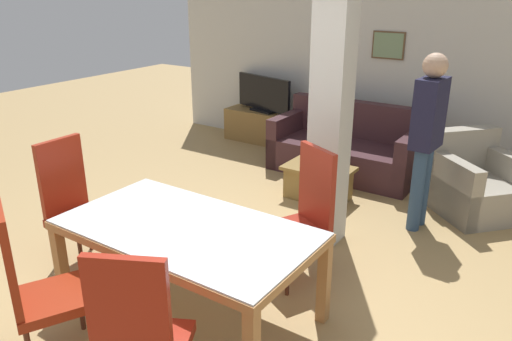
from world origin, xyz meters
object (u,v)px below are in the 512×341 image
(dining_table, at_px, (187,242))
(tv_stand, at_px, (264,127))
(dining_chair_near_right, at_px, (139,336))
(tv_screen, at_px, (264,95))
(coffee_table, at_px, (318,182))
(dining_chair_near_left, at_px, (33,283))
(bottle, at_px, (315,160))
(dining_chair_far_right, at_px, (305,213))
(dining_chair_head_left, at_px, (73,202))
(armchair, at_px, (474,186))
(standing_person, at_px, (427,130))
(sofa, at_px, (346,150))

(dining_table, xyz_separation_m, tv_stand, (-1.92, 3.96, -0.35))
(dining_chair_near_right, bearing_deg, dining_table, 90.00)
(tv_screen, bearing_deg, coffee_table, 153.11)
(dining_chair_near_left, distance_m, bottle, 3.35)
(dining_chair_near_left, distance_m, dining_chair_far_right, 2.10)
(dining_chair_head_left, xyz_separation_m, armchair, (2.71, 3.10, -0.29))
(dining_chair_head_left, bearing_deg, dining_table, 90.00)
(dining_chair_far_right, distance_m, coffee_table, 1.71)
(armchair, height_order, coffee_table, armchair)
(dining_chair_near_right, xyz_separation_m, standing_person, (0.53, 3.32, 0.44))
(tv_screen, bearing_deg, dining_chair_near_right, 129.79)
(dining_table, height_order, dining_chair_far_right, dining_chair_far_right)
(armchair, height_order, bottle, armchair)
(dining_chair_far_right, relative_size, standing_person, 0.64)
(dining_chair_far_right, height_order, coffee_table, dining_chair_far_right)
(dining_chair_near_left, height_order, coffee_table, dining_chair_near_left)
(dining_chair_head_left, bearing_deg, tv_screen, -171.37)
(armchair, bearing_deg, sofa, -60.03)
(dining_chair_near_right, distance_m, bottle, 3.38)
(dining_chair_far_right, xyz_separation_m, dining_chair_head_left, (-1.78, -0.94, 0.00))
(dining_chair_near_right, relative_size, bottle, 4.01)
(tv_stand, bearing_deg, coffee_table, -40.63)
(bottle, bearing_deg, tv_stand, 137.60)
(dining_chair_head_left, height_order, armchair, dining_chair_head_left)
(coffee_table, bearing_deg, dining_chair_near_left, -94.73)
(dining_chair_head_left, distance_m, bottle, 2.64)
(dining_chair_head_left, relative_size, tv_screen, 1.07)
(dining_chair_near_left, relative_size, standing_person, 0.64)
(dining_table, distance_m, coffee_table, 2.51)
(coffee_table, bearing_deg, dining_chair_near_right, -79.12)
(armchair, bearing_deg, dining_table, 17.83)
(dining_table, distance_m, bottle, 2.40)
(sofa, bearing_deg, coffee_table, 95.54)
(sofa, distance_m, tv_stand, 1.71)
(dining_chair_near_right, distance_m, coffee_table, 3.47)
(standing_person, bearing_deg, dining_chair_far_right, 163.48)
(bottle, bearing_deg, dining_chair_head_left, -115.06)
(dining_chair_near_right, height_order, standing_person, standing_person)
(dining_chair_head_left, relative_size, armchair, 0.98)
(dining_chair_near_right, relative_size, sofa, 0.60)
(dining_chair_far_right, bearing_deg, dining_chair_near_right, 116.50)
(dining_chair_near_right, relative_size, dining_chair_far_right, 1.00)
(dining_chair_near_right, relative_size, standing_person, 0.64)
(dining_chair_head_left, height_order, coffee_table, dining_chair_head_left)
(dining_chair_near_left, xyz_separation_m, armchair, (1.86, 4.05, -0.29))
(dining_table, relative_size, sofa, 0.99)
(dining_chair_near_right, distance_m, armchair, 4.14)
(dining_table, height_order, dining_chair_near_left, dining_chair_near_left)
(dining_table, relative_size, standing_person, 1.06)
(armchair, height_order, tv_screen, tv_screen)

